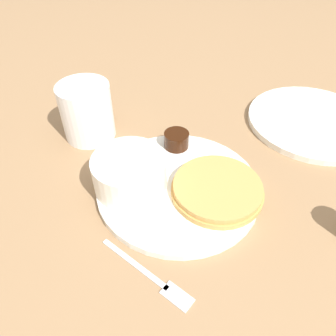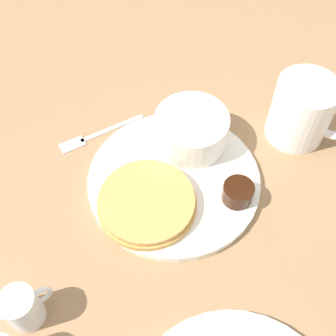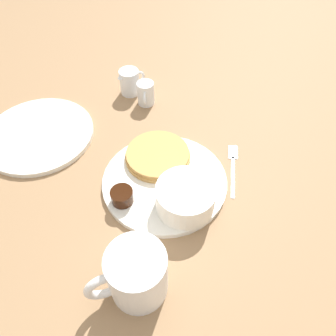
{
  "view_description": "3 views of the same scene",
  "coord_description": "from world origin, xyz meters",
  "px_view_note": "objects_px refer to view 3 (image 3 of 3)",
  "views": [
    {
      "loc": [
        -0.28,
        0.22,
        0.38
      ],
      "look_at": [
        0.01,
        0.01,
        0.04
      ],
      "focal_mm": 35.0,
      "sensor_mm": 36.0,
      "label": 1
    },
    {
      "loc": [
        -0.09,
        -0.33,
        0.53
      ],
      "look_at": [
        -0.01,
        0.0,
        0.03
      ],
      "focal_mm": 45.0,
      "sensor_mm": 36.0,
      "label": 2
    },
    {
      "loc": [
        0.37,
        0.17,
        0.54
      ],
      "look_at": [
        -0.02,
        -0.0,
        0.03
      ],
      "focal_mm": 35.0,
      "sensor_mm": 36.0,
      "label": 3
    }
  ],
  "objects_px": {
    "bowl": "(185,197)",
    "coffee_mug": "(136,275)",
    "plate": "(165,181)",
    "creamer_pitcher_far": "(130,82)",
    "fork": "(233,164)",
    "creamer_pitcher_near": "(146,93)"
  },
  "relations": [
    {
      "from": "bowl",
      "to": "coffee_mug",
      "type": "bearing_deg",
      "value": -4.81
    },
    {
      "from": "plate",
      "to": "creamer_pitcher_far",
      "type": "distance_m",
      "value": 0.32
    },
    {
      "from": "bowl",
      "to": "coffee_mug",
      "type": "distance_m",
      "value": 0.17
    },
    {
      "from": "coffee_mug",
      "to": "fork",
      "type": "relative_size",
      "value": 0.77
    },
    {
      "from": "coffee_mug",
      "to": "fork",
      "type": "xyz_separation_m",
      "value": [
        -0.32,
        0.07,
        -0.05
      ]
    },
    {
      "from": "creamer_pitcher_far",
      "to": "plate",
      "type": "bearing_deg",
      "value": 40.08
    },
    {
      "from": "creamer_pitcher_near",
      "to": "creamer_pitcher_far",
      "type": "height_order",
      "value": "creamer_pitcher_far"
    },
    {
      "from": "fork",
      "to": "creamer_pitcher_far",
      "type": "bearing_deg",
      "value": -113.22
    },
    {
      "from": "plate",
      "to": "creamer_pitcher_far",
      "type": "relative_size",
      "value": 3.76
    },
    {
      "from": "coffee_mug",
      "to": "creamer_pitcher_far",
      "type": "height_order",
      "value": "coffee_mug"
    },
    {
      "from": "fork",
      "to": "creamer_pitcher_near",
      "type": "bearing_deg",
      "value": -113.28
    },
    {
      "from": "bowl",
      "to": "creamer_pitcher_near",
      "type": "relative_size",
      "value": 1.79
    },
    {
      "from": "coffee_mug",
      "to": "fork",
      "type": "bearing_deg",
      "value": 167.85
    },
    {
      "from": "plate",
      "to": "fork",
      "type": "relative_size",
      "value": 1.77
    },
    {
      "from": "bowl",
      "to": "fork",
      "type": "distance_m",
      "value": 0.16
    },
    {
      "from": "coffee_mug",
      "to": "fork",
      "type": "height_order",
      "value": "coffee_mug"
    },
    {
      "from": "bowl",
      "to": "creamer_pitcher_far",
      "type": "xyz_separation_m",
      "value": [
        -0.29,
        -0.27,
        -0.01
      ]
    },
    {
      "from": "creamer_pitcher_far",
      "to": "coffee_mug",
      "type": "bearing_deg",
      "value": 28.76
    },
    {
      "from": "creamer_pitcher_near",
      "to": "creamer_pitcher_far",
      "type": "relative_size",
      "value": 0.93
    },
    {
      "from": "creamer_pitcher_near",
      "to": "creamer_pitcher_far",
      "type": "distance_m",
      "value": 0.06
    },
    {
      "from": "plate",
      "to": "coffee_mug",
      "type": "xyz_separation_m",
      "value": [
        0.21,
        0.05,
        0.05
      ]
    },
    {
      "from": "creamer_pitcher_near",
      "to": "fork",
      "type": "distance_m",
      "value": 0.29
    }
  ]
}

